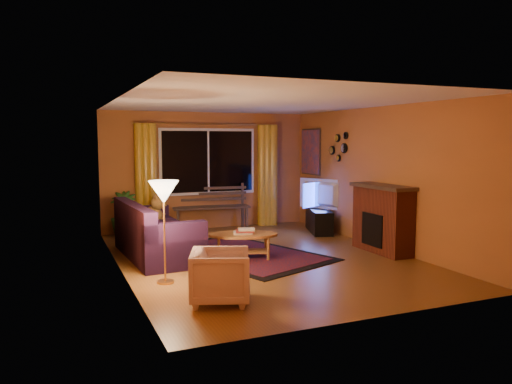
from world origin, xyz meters
name	(u,v)px	position (x,y,z in m)	size (l,w,h in m)	color
floor	(263,258)	(0.00, 0.00, -0.01)	(4.50, 6.00, 0.02)	brown
ceiling	(263,102)	(0.00, 0.00, 2.51)	(4.50, 6.00, 0.02)	white
wall_back	(207,171)	(0.00, 3.01, 1.25)	(4.50, 0.02, 2.50)	#BB7038
wall_left	(119,187)	(-2.26, 0.00, 1.25)	(0.02, 6.00, 2.50)	#BB7038
wall_right	(379,177)	(2.26, 0.00, 1.25)	(0.02, 6.00, 2.50)	#BB7038
window	(208,162)	(0.00, 2.94, 1.45)	(2.00, 0.02, 1.30)	black
curtain_rod	(209,124)	(0.00, 2.90, 2.25)	(0.03, 0.03, 3.20)	#BF8C3F
curtain_left	(146,179)	(-1.35, 2.88, 1.12)	(0.36, 0.36, 2.24)	gold
curtain_right	(267,175)	(1.35, 2.88, 1.12)	(0.36, 0.36, 2.24)	gold
bench	(211,219)	(0.00, 2.75, 0.24)	(1.62, 0.48, 0.49)	#3C2E25
potted_plant	(123,214)	(-1.84, 2.75, 0.45)	(0.50, 0.50, 0.89)	#235B1E
sofa	(157,230)	(-1.57, 0.75, 0.45)	(0.95, 2.21, 0.90)	black
dog	(154,213)	(-1.52, 1.25, 0.66)	(0.29, 0.40, 0.44)	brown
armchair	(221,274)	(-1.36, -1.86, 0.35)	(0.68, 0.63, 0.70)	beige
floor_lamp	(164,233)	(-1.79, -0.81, 0.68)	(0.23, 0.23, 1.37)	#BF8C3F
rug	(243,254)	(-0.21, 0.36, 0.01)	(1.81, 2.86, 0.02)	maroon
coffee_table	(243,246)	(-0.33, 0.07, 0.21)	(1.13, 1.13, 0.41)	#B8763B
tv_console	(319,220)	(2.00, 1.66, 0.24)	(0.38, 1.15, 0.48)	black
television	(319,194)	(2.00, 1.66, 0.79)	(1.09, 0.14, 0.63)	black
fireplace	(383,220)	(2.05, -0.40, 0.55)	(0.40, 1.20, 1.10)	maroon
mirror_cluster	(338,146)	(2.21, 1.30, 1.80)	(0.06, 0.60, 0.56)	black
painting	(311,152)	(2.22, 2.45, 1.65)	(0.04, 0.76, 0.96)	#CA4622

